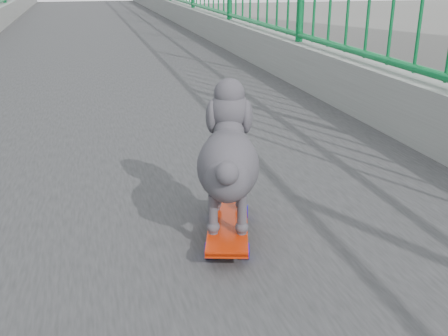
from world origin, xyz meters
TOP-DOWN VIEW (x-y plane):
  - footbridge at (0.00, 0.00)m, footprint 3.00×24.00m
  - railing at (0.00, 0.00)m, footprint 3.00×24.00m
  - skateboard at (0.20, -2.35)m, footprint 0.24×0.45m
  - poodle at (0.20, -2.33)m, footprint 0.27×0.45m

SIDE VIEW (x-z plane):
  - footbridge at x=0.00m, z-range 1.72..8.72m
  - skateboard at x=0.20m, z-range 7.01..7.07m
  - railing at x=0.00m, z-range 6.50..7.92m
  - poodle at x=0.20m, z-range 7.07..7.46m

